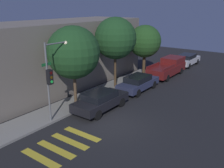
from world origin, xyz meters
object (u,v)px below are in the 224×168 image
object	(u,v)px
sedan_near_corner	(101,100)
sedan_middle	(138,83)
pickup_truck	(168,67)
tree_near_corner	(73,53)
tree_far_end	(145,41)
traffic_light_pole	(53,70)
tree_midblock	(115,38)
sedan_far_end	(187,60)

from	to	relation	value
sedan_near_corner	sedan_middle	world-z (taller)	sedan_near_corner
sedan_middle	pickup_truck	size ratio (longest dim) A/B	0.81
sedan_middle	tree_near_corner	distance (m)	6.79
tree_near_corner	sedan_near_corner	bearing A→B (deg)	-79.16
sedan_near_corner	tree_far_end	size ratio (longest dim) A/B	0.84
sedan_near_corner	sedan_middle	bearing A→B (deg)	0.00
tree_far_end	traffic_light_pole	bearing A→B (deg)	-176.47
traffic_light_pole	pickup_truck	world-z (taller)	traffic_light_pole
tree_midblock	tree_far_end	world-z (taller)	tree_midblock
tree_near_corner	traffic_light_pole	bearing A→B (deg)	-162.97
sedan_middle	tree_near_corner	world-z (taller)	tree_near_corner
sedan_near_corner	sedan_far_end	world-z (taller)	sedan_far_end
traffic_light_pole	sedan_middle	distance (m)	8.69
traffic_light_pole	sedan_near_corner	distance (m)	4.18
tree_midblock	sedan_far_end	bearing A→B (deg)	-9.53
tree_midblock	sedan_near_corner	bearing A→B (deg)	-156.14
sedan_middle	tree_near_corner	size ratio (longest dim) A/B	0.77
sedan_near_corner	tree_far_end	distance (m)	10.46
sedan_near_corner	tree_midblock	xyz separation A→B (m)	(4.66, 2.06, 3.71)
sedan_far_end	tree_midblock	xyz separation A→B (m)	(-12.27, 2.06, 3.69)
sedan_near_corner	tree_far_end	bearing A→B (deg)	11.81
sedan_near_corner	tree_far_end	xyz separation A→B (m)	(9.85, 2.06, 2.86)
sedan_middle	sedan_far_end	xyz separation A→B (m)	(11.73, 0.00, 0.02)
pickup_truck	tree_near_corner	bearing A→B (deg)	170.06
sedan_far_end	sedan_middle	bearing A→B (deg)	180.00
sedan_middle	tree_far_end	xyz separation A→B (m)	(4.65, 2.06, 2.86)
sedan_middle	sedan_far_end	world-z (taller)	sedan_far_end
tree_near_corner	tree_far_end	world-z (taller)	tree_near_corner
traffic_light_pole	sedan_middle	bearing A→B (deg)	-8.81
sedan_far_end	tree_midblock	bearing A→B (deg)	170.47
traffic_light_pole	tree_near_corner	world-z (taller)	tree_near_corner
traffic_light_pole	tree_far_end	world-z (taller)	tree_far_end
sedan_near_corner	tree_near_corner	world-z (taller)	tree_near_corner
sedan_far_end	tree_midblock	size ratio (longest dim) A/B	0.75
tree_midblock	pickup_truck	bearing A→B (deg)	-17.09
sedan_near_corner	sedan_far_end	distance (m)	16.93
pickup_truck	sedan_far_end	bearing A→B (deg)	-0.00
sedan_middle	tree_far_end	size ratio (longest dim) A/B	0.86
tree_far_end	sedan_middle	bearing A→B (deg)	-156.12
sedan_middle	tree_midblock	size ratio (longest dim) A/B	0.72
sedan_middle	tree_far_end	distance (m)	5.84
sedan_near_corner	tree_near_corner	distance (m)	3.86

